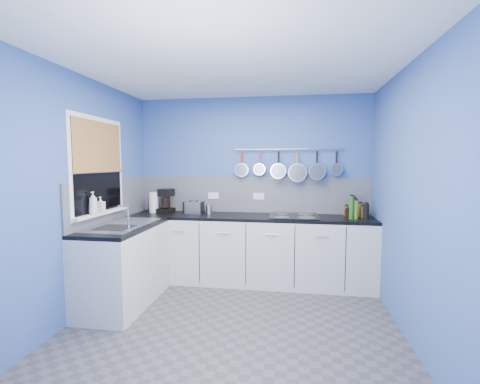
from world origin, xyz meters
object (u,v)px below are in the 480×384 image
(coffee_maker, at_px, (166,201))
(soap_bottle_b, at_px, (100,204))
(toaster, at_px, (194,207))
(hob, at_px, (294,216))
(soap_bottle_a, at_px, (93,203))
(canister, at_px, (209,209))
(paper_towel, at_px, (154,202))

(coffee_maker, bearing_deg, soap_bottle_b, -95.76)
(toaster, bearing_deg, hob, 4.96)
(soap_bottle_a, relative_size, hob, 0.38)
(soap_bottle_b, height_order, toaster, soap_bottle_b)
(soap_bottle_a, height_order, canister, soap_bottle_a)
(soap_bottle_b, relative_size, coffee_maker, 0.52)
(soap_bottle_a, bearing_deg, toaster, 57.25)
(coffee_maker, relative_size, canister, 2.70)
(soap_bottle_a, height_order, toaster, soap_bottle_a)
(soap_bottle_b, relative_size, canister, 1.40)
(canister, xyz_separation_m, hob, (1.16, -0.09, -0.06))
(soap_bottle_b, xyz_separation_m, hob, (2.12, 0.96, -0.23))
(soap_bottle_b, xyz_separation_m, coffee_maker, (0.34, 1.04, -0.07))
(soap_bottle_b, distance_m, paper_towel, 1.03)
(soap_bottle_a, height_order, soap_bottle_b, soap_bottle_a)
(soap_bottle_a, relative_size, toaster, 0.94)
(toaster, xyz_separation_m, hob, (1.37, -0.08, -0.08))
(soap_bottle_b, xyz_separation_m, toaster, (0.75, 1.03, -0.15))
(coffee_maker, bearing_deg, paper_towel, -159.73)
(soap_bottle_b, bearing_deg, paper_towel, 80.16)
(soap_bottle_b, bearing_deg, toaster, 54.01)
(paper_towel, bearing_deg, hob, -1.67)
(coffee_maker, height_order, hob, coffee_maker)
(soap_bottle_b, height_order, coffee_maker, coffee_maker)
(coffee_maker, xyz_separation_m, canister, (0.62, 0.01, -0.10))
(soap_bottle_a, xyz_separation_m, hob, (2.12, 1.09, -0.26))
(soap_bottle_b, relative_size, hob, 0.27)
(soap_bottle_b, bearing_deg, soap_bottle_a, -90.00)
(coffee_maker, height_order, toaster, coffee_maker)
(soap_bottle_a, bearing_deg, paper_towel, 81.28)
(soap_bottle_a, height_order, paper_towel, soap_bottle_a)
(soap_bottle_b, distance_m, coffee_maker, 1.09)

